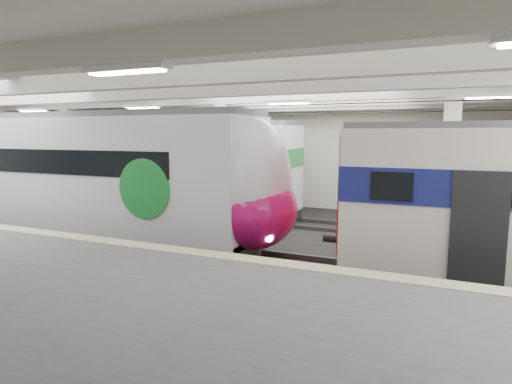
% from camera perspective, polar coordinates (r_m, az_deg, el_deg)
% --- Properties ---
extents(station_hall, '(36.00, 24.00, 5.75)m').
position_cam_1_polar(station_hall, '(11.08, -2.07, 4.40)').
color(station_hall, black).
rests_on(station_hall, ground).
extents(modern_emu, '(14.45, 2.98, 4.63)m').
position_cam_1_polar(modern_emu, '(15.79, -18.17, 1.51)').
color(modern_emu, silver).
rests_on(modern_emu, ground).
extents(far_train, '(13.87, 2.85, 4.43)m').
position_cam_1_polar(far_train, '(21.44, -12.81, 3.30)').
color(far_train, silver).
rests_on(far_train, ground).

